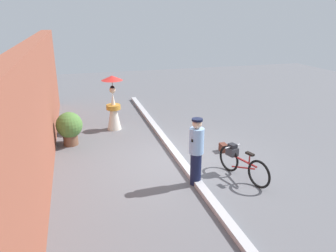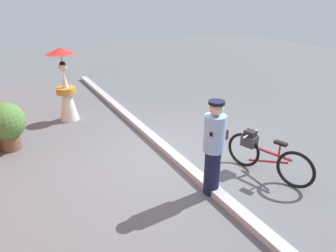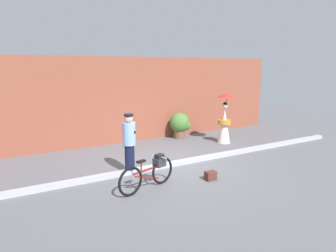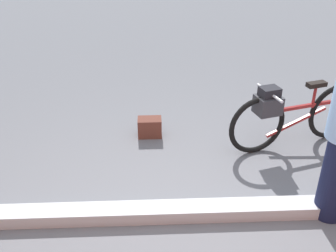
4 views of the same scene
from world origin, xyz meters
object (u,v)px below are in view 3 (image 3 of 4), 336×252
Objects in this scene: person_officer at (129,142)px; backpack_on_pavement at (211,176)px; potted_plant_by_door at (180,124)px; bicycle_near_officer at (150,172)px; person_with_parasol at (225,119)px.

backpack_on_pavement is at bearing -43.08° from person_officer.
potted_plant_by_door is at bearing 39.68° from person_officer.
bicycle_near_officer is 5.13m from person_with_parasol.
potted_plant_by_door is at bearing 67.21° from backpack_on_pavement.
person_officer is at bearing -140.32° from potted_plant_by_door.
person_with_parasol is at bearing 29.69° from bicycle_near_officer.
potted_plant_by_door is at bearing 49.76° from bicycle_near_officer.
person_officer reaches higher than backpack_on_pavement.
bicycle_near_officer is 1.57× the size of potted_plant_by_door.
person_officer reaches higher than potted_plant_by_door.
person_officer is (-0.01, 1.18, 0.46)m from bicycle_near_officer.
person_officer is 0.87× the size of person_with_parasol.
person_with_parasol reaches higher than bicycle_near_officer.
person_with_parasol reaches higher than backpack_on_pavement.
backpack_on_pavement is at bearing -10.97° from bicycle_near_officer.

